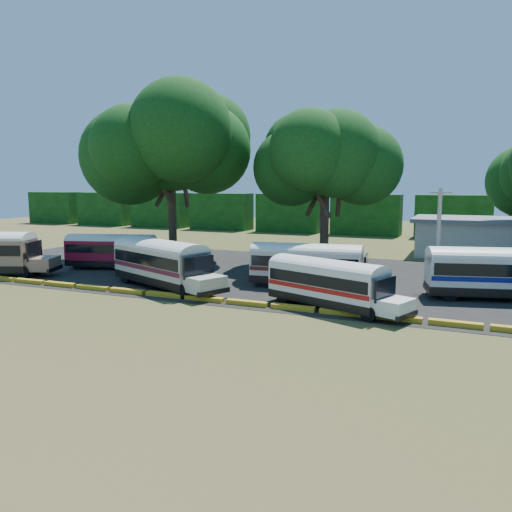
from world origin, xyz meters
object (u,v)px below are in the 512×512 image
at_px(tree_west, 171,141).
at_px(bus_cream_west, 162,261).
at_px(bus_red, 114,249).
at_px(bus_white_red, 329,281).

bearing_deg(tree_west, bus_cream_west, -60.99).
xyz_separation_m(bus_red, tree_west, (1.83, 6.80, 9.79)).
xyz_separation_m(bus_cream_west, tree_west, (-6.71, 12.10, 9.59)).
height_order(bus_red, bus_white_red, bus_red).
xyz_separation_m(bus_cream_west, bus_white_red, (12.72, -1.37, -0.28)).
distance_m(bus_cream_west, bus_white_red, 12.80).
relative_size(bus_cream_west, bus_white_red, 1.16).
bearing_deg(bus_cream_west, tree_west, 142.29).
relative_size(bus_white_red, tree_west, 0.56).
relative_size(bus_red, bus_white_red, 1.04).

